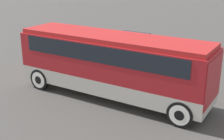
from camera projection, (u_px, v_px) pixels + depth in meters
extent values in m
plane|color=#423F3D|center=(112.00, 97.00, 15.96)|extent=(120.00, 120.00, 0.00)
cube|color=#B7B2A8|center=(112.00, 81.00, 15.68)|extent=(9.88, 2.50, 0.76)
cube|color=maroon|center=(112.00, 57.00, 15.28)|extent=(9.88, 2.50, 1.77)
cube|color=black|center=(112.00, 48.00, 15.14)|extent=(8.69, 2.54, 0.79)
cube|color=#B21E1E|center=(112.00, 37.00, 14.96)|extent=(9.68, 2.30, 0.22)
cube|color=maroon|center=(210.00, 80.00, 12.97)|extent=(0.36, 2.40, 2.02)
cylinder|color=black|center=(180.00, 114.00, 12.85)|extent=(1.14, 0.28, 1.14)
cylinder|color=silver|center=(180.00, 114.00, 12.85)|extent=(0.89, 0.30, 0.89)
cylinder|color=black|center=(180.00, 114.00, 12.85)|extent=(0.43, 0.32, 0.43)
cylinder|color=black|center=(197.00, 95.00, 14.69)|extent=(1.14, 0.28, 1.14)
cylinder|color=silver|center=(197.00, 95.00, 14.69)|extent=(0.89, 0.30, 0.89)
cylinder|color=black|center=(197.00, 95.00, 14.69)|extent=(0.43, 0.32, 0.43)
cylinder|color=black|center=(40.00, 79.00, 16.78)|extent=(1.14, 0.28, 1.14)
cylinder|color=silver|center=(40.00, 79.00, 16.78)|extent=(0.89, 0.30, 0.89)
cylinder|color=black|center=(40.00, 79.00, 16.78)|extent=(0.43, 0.32, 0.43)
cylinder|color=black|center=(67.00, 68.00, 18.62)|extent=(1.14, 0.28, 1.14)
cylinder|color=silver|center=(67.00, 68.00, 18.62)|extent=(0.89, 0.30, 0.89)
cylinder|color=black|center=(67.00, 68.00, 18.62)|extent=(0.43, 0.32, 0.43)
cube|color=black|center=(134.00, 44.00, 24.62)|extent=(4.79, 1.78, 0.55)
cube|color=black|center=(132.00, 37.00, 24.55)|extent=(2.49, 1.60, 0.53)
cylinder|color=black|center=(152.00, 52.00, 23.07)|extent=(0.65, 0.22, 0.65)
cylinder|color=black|center=(152.00, 52.00, 23.07)|extent=(0.25, 0.26, 0.25)
cylinder|color=black|center=(161.00, 47.00, 24.36)|extent=(0.65, 0.22, 0.65)
cylinder|color=black|center=(161.00, 47.00, 24.36)|extent=(0.25, 0.26, 0.25)
cylinder|color=black|center=(108.00, 45.00, 25.01)|extent=(0.65, 0.22, 0.65)
cylinder|color=black|center=(108.00, 45.00, 25.01)|extent=(0.25, 0.26, 0.25)
cylinder|color=black|center=(118.00, 41.00, 26.30)|extent=(0.65, 0.22, 0.65)
cylinder|color=black|center=(118.00, 41.00, 26.30)|extent=(0.25, 0.26, 0.25)
cube|color=#7A6B5B|center=(148.00, 57.00, 20.66)|extent=(4.17, 1.70, 0.70)
cube|color=black|center=(146.00, 48.00, 20.55)|extent=(2.17, 1.53, 0.53)
cylinder|color=black|center=(166.00, 68.00, 19.33)|extent=(0.65, 0.22, 0.65)
cylinder|color=black|center=(166.00, 68.00, 19.33)|extent=(0.25, 0.26, 0.25)
cylinder|color=black|center=(175.00, 62.00, 20.55)|extent=(0.65, 0.22, 0.65)
cylinder|color=black|center=(175.00, 62.00, 20.55)|extent=(0.25, 0.26, 0.25)
cylinder|color=black|center=(121.00, 60.00, 20.95)|extent=(0.65, 0.22, 0.65)
cylinder|color=black|center=(121.00, 60.00, 20.95)|extent=(0.25, 0.26, 0.25)
cylinder|color=black|center=(132.00, 55.00, 22.18)|extent=(0.65, 0.22, 0.65)
cylinder|color=black|center=(132.00, 55.00, 22.18)|extent=(0.25, 0.26, 0.25)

